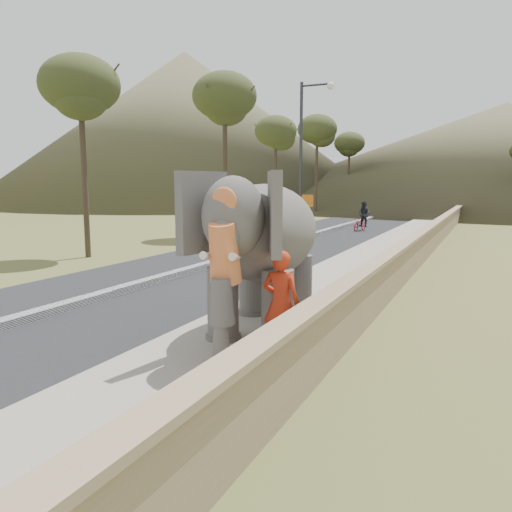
{
  "coord_description": "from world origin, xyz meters",
  "views": [
    {
      "loc": [
        3.99,
        -9.5,
        3.01
      ],
      "look_at": [
        0.2,
        -1.47,
        1.7
      ],
      "focal_mm": 35.0,
      "sensor_mm": 36.0,
      "label": 1
    }
  ],
  "objects": [
    {
      "name": "parapet",
      "position": [
        1.65,
        10.0,
        0.55
      ],
      "size": [
        0.3,
        120.0,
        1.1
      ],
      "primitive_type": "cube",
      "color": "tan",
      "rests_on": "ground"
    },
    {
      "name": "lamppost",
      "position": [
        -4.69,
        14.94,
        4.87
      ],
      "size": [
        1.76,
        0.36,
        8.0
      ],
      "color": "#323237",
      "rests_on": "ground"
    },
    {
      "name": "road",
      "position": [
        -5.0,
        10.0,
        0.01
      ],
      "size": [
        7.0,
        120.0,
        0.03
      ],
      "primitive_type": "cube",
      "color": "black",
      "rests_on": "ground"
    },
    {
      "name": "median",
      "position": [
        -5.0,
        10.0,
        0.11
      ],
      "size": [
        0.35,
        120.0,
        0.22
      ],
      "primitive_type": "cube",
      "color": "black",
      "rests_on": "ground"
    },
    {
      "name": "trees",
      "position": [
        -5.7,
        27.24,
        4.18
      ],
      "size": [
        35.33,
        43.38,
        9.35
      ],
      "color": "#473828",
      "rests_on": "ground"
    },
    {
      "name": "hill_far",
      "position": [
        5.0,
        70.0,
        7.0
      ],
      "size": [
        80.0,
        80.0,
        14.0
      ],
      "primitive_type": "cone",
      "color": "brown",
      "rests_on": "ground"
    },
    {
      "name": "ground",
      "position": [
        0.0,
        0.0,
        0.0
      ],
      "size": [
        160.0,
        160.0,
        0.0
      ],
      "primitive_type": "plane",
      "color": "olive",
      "rests_on": "ground"
    },
    {
      "name": "signboard",
      "position": [
        -4.5,
        14.64,
        1.64
      ],
      "size": [
        0.6,
        0.08,
        2.4
      ],
      "color": "#2D2D33",
      "rests_on": "ground"
    },
    {
      "name": "motorcyclist",
      "position": [
        -3.3,
        21.57,
        0.75
      ],
      "size": [
        1.13,
        1.66,
        1.87
      ],
      "color": "maroon",
      "rests_on": "ground"
    },
    {
      "name": "hill_left",
      "position": [
        -38.0,
        55.0,
        11.0
      ],
      "size": [
        60.0,
        60.0,
        22.0
      ],
      "primitive_type": "cone",
      "color": "brown",
      "rests_on": "ground"
    },
    {
      "name": "elephant_and_man",
      "position": [
        0.02,
        -0.72,
        1.64
      ],
      "size": [
        2.68,
        4.4,
        2.99
      ],
      "color": "#635E59",
      "rests_on": "ground"
    },
    {
      "name": "walkway",
      "position": [
        0.0,
        10.0,
        0.07
      ],
      "size": [
        3.0,
        120.0,
        0.15
      ],
      "primitive_type": "cube",
      "color": "#9E9687",
      "rests_on": "ground"
    }
  ]
}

